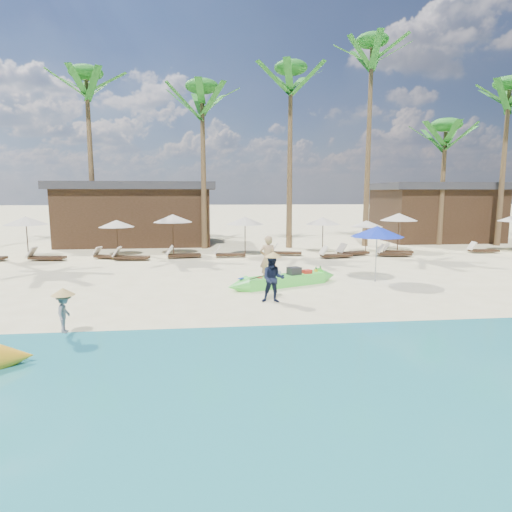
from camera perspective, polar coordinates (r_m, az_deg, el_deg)
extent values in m
plane|color=#FEF1BB|center=(14.27, 6.15, -6.05)|extent=(240.00, 240.00, 0.00)
cube|color=tan|center=(9.68, 12.60, -13.29)|extent=(240.00, 4.50, 0.01)
cube|color=#4DE947|center=(16.54, 3.86, -3.30)|extent=(3.39, 1.96, 0.41)
cube|color=white|center=(16.54, 3.86, -3.23)|extent=(2.88, 1.60, 0.18)
cube|color=#262628|center=(16.72, 5.10, -2.15)|extent=(0.59, 0.53, 0.37)
cube|color=silver|center=(16.31, 2.50, -2.52)|extent=(0.47, 0.44, 0.30)
cube|color=red|center=(17.02, 6.84, -2.22)|extent=(0.40, 0.37, 0.23)
cylinder|color=red|center=(16.01, 0.54, -3.08)|extent=(0.23, 0.23, 0.10)
cylinder|color=#262628|center=(15.80, -0.12, -3.26)|extent=(0.21, 0.21, 0.09)
sphere|color=tan|center=(15.68, -1.24, -3.15)|extent=(0.19, 0.19, 0.19)
cylinder|color=yellow|center=(17.44, 8.00, -2.06)|extent=(0.15, 0.15, 0.19)
cylinder|color=yellow|center=(17.57, 8.56, -1.99)|extent=(0.15, 0.15, 0.19)
imported|color=tan|center=(17.28, 1.58, -0.33)|extent=(0.68, 0.45, 1.86)
imported|color=#121932|center=(13.94, 2.29, -3.07)|extent=(0.84, 0.70, 1.56)
imported|color=gray|center=(11.43, -24.19, -6.91)|extent=(0.41, 0.66, 0.99)
cylinder|color=#99999E|center=(17.75, 15.73, 0.14)|extent=(0.05, 0.05, 2.19)
cone|color=#142DBE|center=(17.65, 15.85, 3.18)|extent=(2.10, 2.10, 0.43)
cylinder|color=#382216|center=(26.18, -28.20, 2.07)|extent=(0.06, 0.06, 2.24)
cone|color=beige|center=(26.11, -28.35, 4.17)|extent=(2.24, 2.24, 0.45)
cylinder|color=#382216|center=(25.48, -18.02, 2.22)|extent=(0.05, 0.05, 1.99)
cone|color=beige|center=(25.41, -18.11, 4.13)|extent=(1.99, 1.99, 0.40)
cube|color=#382216|center=(25.20, -26.05, -0.20)|extent=(1.88, 0.80, 0.13)
cube|color=beige|center=(25.53, -27.71, 0.52)|extent=(0.48, 0.63, 0.53)
cube|color=#382216|center=(24.55, -19.01, -0.05)|extent=(1.69, 1.03, 0.11)
cube|color=beige|center=(24.90, -20.42, 0.65)|extent=(0.51, 0.61, 0.47)
cylinder|color=#382216|center=(25.23, -10.99, 2.74)|extent=(0.06, 0.06, 2.27)
cone|color=beige|center=(25.15, -11.05, 4.96)|extent=(2.27, 2.27, 0.45)
cube|color=#382216|center=(23.68, -16.20, -0.18)|extent=(1.85, 0.77, 0.13)
cube|color=beige|center=(23.87, -18.05, 0.57)|extent=(0.46, 0.62, 0.52)
cube|color=#382216|center=(23.88, -9.53, 0.11)|extent=(1.85, 0.82, 0.13)
cube|color=beige|center=(23.79, -11.44, 0.79)|extent=(0.48, 0.63, 0.52)
cylinder|color=#382216|center=(24.26, -1.47, 2.55)|extent=(0.05, 0.05, 2.16)
cone|color=beige|center=(24.19, -1.47, 4.74)|extent=(2.16, 2.16, 0.43)
cube|color=#382216|center=(23.93, -3.42, 0.19)|extent=(1.64, 0.58, 0.11)
cube|color=beige|center=(23.90, -5.15, 0.85)|extent=(0.38, 0.54, 0.48)
cylinder|color=#382216|center=(25.66, 8.88, 2.66)|extent=(0.05, 0.05, 2.07)
cone|color=beige|center=(25.58, 8.93, 4.65)|extent=(2.07, 2.07, 0.41)
cube|color=#382216|center=(24.63, 4.18, 0.42)|extent=(1.73, 0.90, 0.12)
cube|color=beige|center=(24.64, 2.49, 1.12)|extent=(0.48, 0.61, 0.48)
cube|color=#382216|center=(23.93, 10.66, 0.08)|extent=(1.79, 0.79, 0.12)
cube|color=beige|center=(23.58, 9.00, 0.75)|extent=(0.46, 0.61, 0.50)
cylinder|color=#382216|center=(26.26, 14.45, 2.43)|extent=(0.05, 0.05, 1.89)
cone|color=beige|center=(26.19, 14.52, 4.20)|extent=(1.89, 1.89, 0.38)
cube|color=#382216|center=(25.10, 12.86, 0.41)|extent=(1.91, 1.05, 0.13)
cube|color=beige|center=(24.61, 11.34, 1.06)|extent=(0.55, 0.68, 0.53)
cube|color=#382216|center=(25.33, 17.99, 0.28)|extent=(1.85, 0.82, 0.13)
cube|color=beige|center=(25.08, 16.30, 1.00)|extent=(0.48, 0.63, 0.52)
cylinder|color=#382216|center=(27.83, 18.42, 2.97)|extent=(0.06, 0.06, 2.26)
cone|color=beige|center=(27.77, 18.51, 4.96)|extent=(2.26, 2.26, 0.45)
cube|color=#382216|center=(26.45, 18.42, 0.56)|extent=(1.70, 0.79, 0.12)
cube|color=beige|center=(26.24, 16.93, 1.20)|extent=(0.45, 0.58, 0.48)
cube|color=#382216|center=(28.96, 28.08, 0.65)|extent=(1.70, 0.65, 0.12)
cube|color=beige|center=(28.56, 26.84, 1.23)|extent=(0.41, 0.56, 0.49)
cone|color=brown|center=(29.60, -21.16, 11.50)|extent=(0.40, 0.40, 10.89)
ellipsoid|color=#1E6519|center=(30.44, -21.74, 21.77)|extent=(2.08, 2.08, 0.88)
cone|color=brown|center=(27.82, -7.03, 11.39)|extent=(0.40, 0.40, 10.08)
ellipsoid|color=#1E6519|center=(28.54, -7.23, 21.54)|extent=(2.08, 2.08, 0.88)
cone|color=brown|center=(28.07, 4.53, 12.61)|extent=(0.40, 0.40, 11.26)
ellipsoid|color=#1E6519|center=(29.03, 4.67, 23.76)|extent=(2.08, 2.08, 0.88)
cone|color=brown|center=(29.92, 14.75, 13.93)|extent=(0.40, 0.40, 13.16)
ellipsoid|color=#1E6519|center=(31.28, 15.25, 26.00)|extent=(2.08, 2.08, 0.88)
cone|color=brown|center=(32.18, 23.60, 8.56)|extent=(0.40, 0.40, 8.07)
ellipsoid|color=#1E6519|center=(32.49, 24.03, 15.68)|extent=(2.08, 2.08, 0.88)
cone|color=brown|center=(33.53, 30.09, 10.30)|extent=(0.40, 0.40, 10.64)
ellipsoid|color=#1E6519|center=(34.22, 30.78, 19.20)|extent=(2.08, 2.08, 0.88)
cube|color=#382216|center=(31.45, -15.36, 5.08)|extent=(10.00, 6.00, 3.80)
cube|color=#2D2D33|center=(31.41, -15.51, 9.00)|extent=(10.80, 6.60, 0.50)
cube|color=#382216|center=(35.38, 22.66, 5.07)|extent=(8.00, 6.00, 3.80)
cube|color=#2D2D33|center=(35.35, 22.85, 8.55)|extent=(8.80, 6.60, 0.50)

